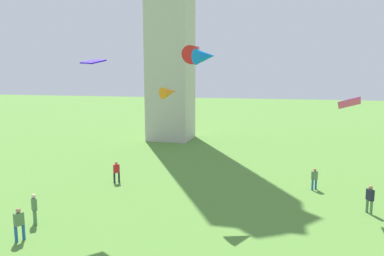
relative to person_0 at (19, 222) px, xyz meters
The scene contains 10 objects.
person_0 is the anchor object (origin of this frame).
person_1 20.00m from the person_0, 38.55° to the left, with size 0.48×0.48×1.66m.
person_2 20.36m from the person_0, 24.22° to the left, with size 0.44×0.54×1.82m.
person_3 2.13m from the person_0, 106.83° to the left, with size 0.52×0.53×1.82m.
person_4 10.67m from the person_0, 87.55° to the left, with size 0.50×0.50×1.72m.
kite_flying_0 22.74m from the person_0, 86.39° to the left, with size 2.11×2.26×1.43m.
kite_flying_2 18.31m from the person_0, 67.52° to the left, with size 1.84×2.78×2.26m.
kite_flying_3 14.76m from the person_0, 47.63° to the left, with size 1.84×1.82×1.14m.
kite_flying_4 20.59m from the person_0, 29.20° to the left, with size 1.51×0.94×0.89m.
kite_flying_5 9.81m from the person_0, 67.07° to the left, with size 1.77×1.63×0.35m.
Camera 1 is at (4.51, -7.05, 8.67)m, focal length 34.20 mm.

